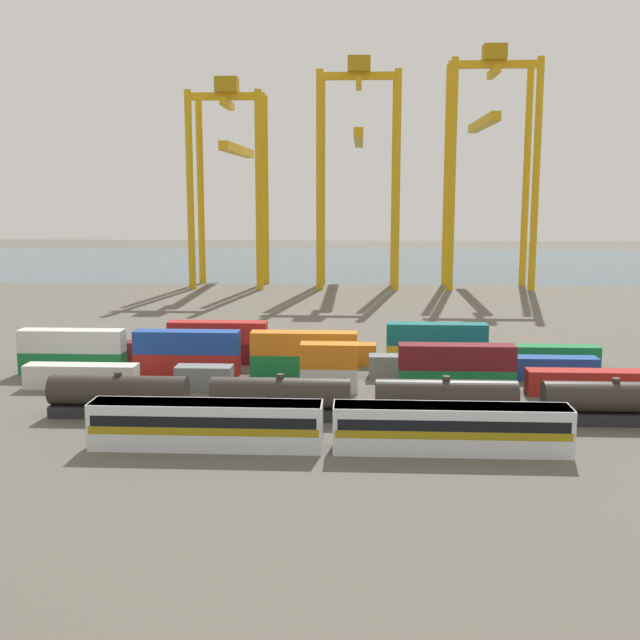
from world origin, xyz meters
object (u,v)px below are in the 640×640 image
at_px(shipping_container_6, 585,382).
at_px(gantry_crane_central, 358,153).
at_px(passenger_train, 328,425).
at_px(shipping_container_23, 548,356).
at_px(gantry_crane_west, 231,163).
at_px(gantry_crane_east, 489,146).
at_px(freight_tank_row, 363,399).
at_px(shipping_container_13, 304,365).
at_px(shipping_container_15, 422,367).
at_px(shipping_container_2, 329,379).

height_order(shipping_container_6, gantry_crane_central, gantry_crane_central).
xyz_separation_m(passenger_train, shipping_container_23, (25.25, 32.08, -0.84)).
bearing_deg(gantry_crane_west, gantry_crane_east, -0.97).
relative_size(freight_tank_row, shipping_container_13, 4.86).
bearing_deg(gantry_crane_west, shipping_container_6, -61.05).
distance_m(shipping_container_15, shipping_container_23, 16.91).
relative_size(gantry_crane_west, gantry_crane_central, 0.92).
xyz_separation_m(shipping_container_13, shipping_container_15, (13.47, 0.00, 0.00)).
xyz_separation_m(shipping_container_6, shipping_container_23, (-0.79, 13.08, 0.00)).
xyz_separation_m(shipping_container_2, shipping_container_6, (26.70, 0.00, 0.00)).
bearing_deg(gantry_crane_central, shipping_container_13, -93.69).
relative_size(freight_tank_row, gantry_crane_west, 1.31).
height_order(freight_tank_row, gantry_crane_east, gantry_crane_east).
xyz_separation_m(passenger_train, gantry_crane_east, (30.14, 112.81, 28.49)).
xyz_separation_m(shipping_container_2, gantry_crane_west, (-25.72, 94.77, 25.70)).
bearing_deg(shipping_container_2, freight_tank_row, -71.03).
xyz_separation_m(passenger_train, shipping_container_6, (26.05, 19.00, -0.84)).
distance_m(freight_tank_row, shipping_container_13, 18.11).
distance_m(shipping_container_2, shipping_container_13, 7.26).
bearing_deg(freight_tank_row, shipping_container_23, 46.23).
bearing_deg(shipping_container_13, shipping_container_15, 0.00).
xyz_separation_m(shipping_container_13, gantry_crane_east, (33.95, 87.27, 29.34)).
height_order(passenger_train, shipping_container_15, passenger_train).
height_order(passenger_train, gantry_crane_central, gantry_crane_central).
bearing_deg(gantry_crane_central, freight_tank_row, -89.46).
bearing_deg(shipping_container_6, passenger_train, -143.89).
bearing_deg(gantry_crane_central, gantry_crane_west, 179.78).
xyz_separation_m(shipping_container_15, gantry_crane_west, (-36.04, 88.23, 25.70)).
height_order(shipping_container_13, gantry_crane_central, gantry_crane_central).
bearing_deg(shipping_container_23, passenger_train, -128.21).
distance_m(freight_tank_row, shipping_container_6, 25.36).
bearing_deg(shipping_container_15, shipping_container_6, -21.76).
relative_size(passenger_train, shipping_container_13, 3.24).
bearing_deg(shipping_container_23, gantry_crane_central, 105.99).
bearing_deg(gantry_crane_east, shipping_container_2, -108.18).
relative_size(shipping_container_13, gantry_crane_central, 0.25).
height_order(freight_tank_row, gantry_crane_west, gantry_crane_west).
height_order(passenger_train, gantry_crane_east, gantry_crane_east).
xyz_separation_m(shipping_container_6, gantry_crane_east, (4.10, 93.81, 29.34)).
bearing_deg(gantry_crane_east, shipping_container_13, -111.26).
bearing_deg(freight_tank_row, gantry_crane_west, 105.56).
height_order(passenger_train, shipping_container_6, passenger_train).
distance_m(shipping_container_15, gantry_crane_central, 92.75).
relative_size(shipping_container_23, gantry_crane_central, 0.25).
bearing_deg(shipping_container_6, shipping_container_15, 158.24).
relative_size(shipping_container_23, gantry_crane_east, 0.24).
height_order(freight_tank_row, shipping_container_13, freight_tank_row).
distance_m(passenger_train, gantry_crane_west, 119.40).
bearing_deg(gantry_crane_central, passenger_train, -90.95).
relative_size(freight_tank_row, gantry_crane_east, 1.15).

